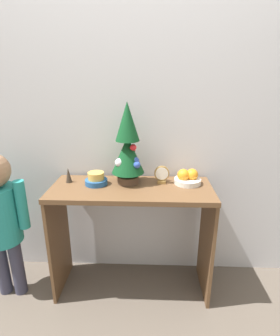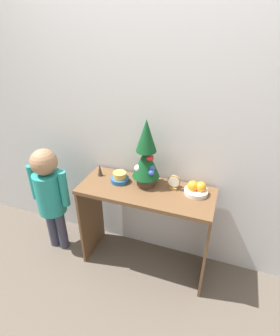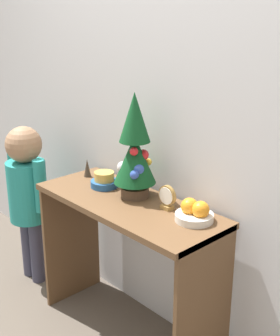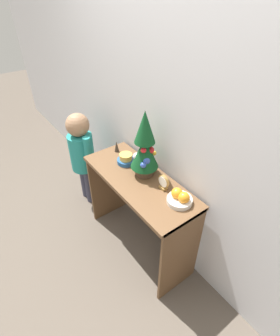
# 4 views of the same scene
# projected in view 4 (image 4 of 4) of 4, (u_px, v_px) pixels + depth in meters

# --- Properties ---
(ground_plane) EXTENTS (12.00, 12.00, 0.00)m
(ground_plane) POSITION_uv_depth(u_px,v_px,m) (120.00, 254.00, 2.32)
(ground_plane) COLOR brown
(back_wall) EXTENTS (7.00, 0.05, 2.50)m
(back_wall) POSITION_uv_depth(u_px,v_px,m) (168.00, 110.00, 1.78)
(back_wall) COLOR silver
(back_wall) RESTS_ON ground_plane
(console_table) EXTENTS (1.02, 0.41, 0.77)m
(console_table) POSITION_uv_depth(u_px,v_px,m) (139.00, 198.00, 2.07)
(console_table) COLOR brown
(console_table) RESTS_ON ground_plane
(mini_tree) EXTENTS (0.21, 0.21, 0.52)m
(mini_tree) POSITION_uv_depth(u_px,v_px,m) (145.00, 146.00, 1.85)
(mini_tree) COLOR #4C3828
(mini_tree) RESTS_ON console_table
(fruit_bowl) EXTENTS (0.17, 0.17, 0.10)m
(fruit_bowl) POSITION_uv_depth(u_px,v_px,m) (180.00, 198.00, 1.74)
(fruit_bowl) COLOR silver
(fruit_bowl) RESTS_ON console_table
(singing_bowl) EXTENTS (0.14, 0.14, 0.08)m
(singing_bowl) POSITION_uv_depth(u_px,v_px,m) (126.00, 159.00, 2.10)
(singing_bowl) COLOR #235189
(singing_bowl) RESTS_ON console_table
(desk_clock) EXTENTS (0.10, 0.04, 0.12)m
(desk_clock) POSITION_uv_depth(u_px,v_px,m) (164.00, 183.00, 1.83)
(desk_clock) COLOR olive
(desk_clock) RESTS_ON console_table
(figurine) EXTENTS (0.04, 0.04, 0.10)m
(figurine) POSITION_uv_depth(u_px,v_px,m) (117.00, 146.00, 2.22)
(figurine) COLOR #382D23
(figurine) RESTS_ON console_table
(child_figure) EXTENTS (0.37, 0.24, 1.00)m
(child_figure) POSITION_uv_depth(u_px,v_px,m) (81.00, 150.00, 2.53)
(child_figure) COLOR #38384C
(child_figure) RESTS_ON ground_plane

